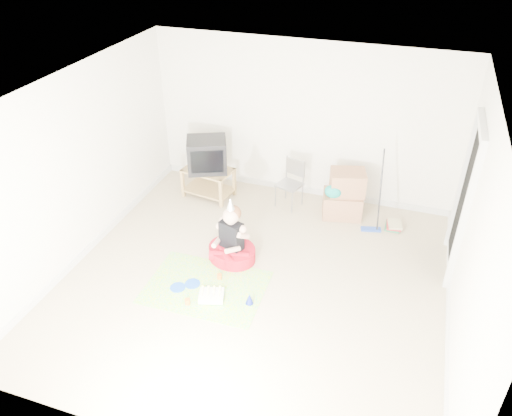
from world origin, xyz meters
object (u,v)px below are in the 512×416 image
(tv_stand, at_px, (208,180))
(crt_tv, at_px, (207,155))
(folding_chair, at_px, (289,185))
(seated_woman, at_px, (232,246))
(birthday_cake, at_px, (211,296))
(cardboard_boxes, at_px, (344,195))

(tv_stand, xyz_separation_m, crt_tv, (-0.00, 0.00, 0.48))
(folding_chair, bearing_deg, crt_tv, -175.02)
(seated_woman, distance_m, birthday_cake, 0.89)
(folding_chair, bearing_deg, birthday_cake, -97.82)
(folding_chair, xyz_separation_m, seated_woman, (-0.39, -1.62, -0.18))
(tv_stand, relative_size, cardboard_boxes, 1.13)
(seated_woman, bearing_deg, birthday_cake, -87.01)
(tv_stand, relative_size, birthday_cake, 2.34)
(tv_stand, bearing_deg, folding_chair, 4.98)
(crt_tv, xyz_separation_m, folding_chair, (1.38, 0.12, -0.38))
(birthday_cake, bearing_deg, cardboard_boxes, 63.72)
(crt_tv, distance_m, seated_woman, 1.89)
(crt_tv, xyz_separation_m, seated_woman, (0.99, -1.50, -0.56))
(crt_tv, distance_m, folding_chair, 1.44)
(cardboard_boxes, height_order, birthday_cake, cardboard_boxes)
(tv_stand, relative_size, folding_chair, 1.08)
(cardboard_boxes, bearing_deg, birthday_cake, -116.28)
(crt_tv, relative_size, seated_woman, 0.63)
(cardboard_boxes, bearing_deg, tv_stand, -176.74)
(folding_chair, distance_m, birthday_cake, 2.54)
(folding_chair, height_order, birthday_cake, folding_chair)
(tv_stand, height_order, crt_tv, crt_tv)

